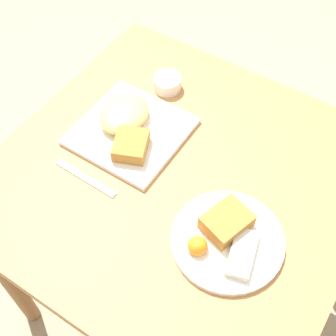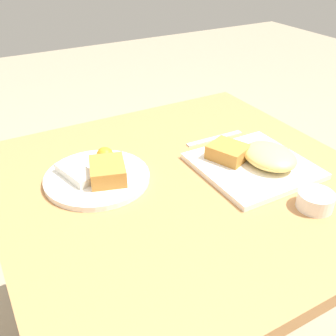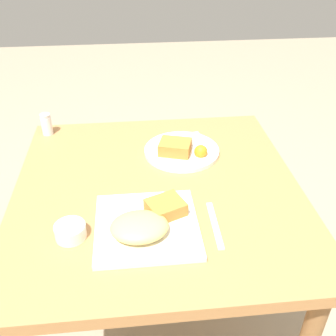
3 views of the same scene
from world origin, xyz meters
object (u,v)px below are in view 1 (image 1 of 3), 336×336
object	(u,v)px
plate_square_near	(128,126)
butter_knife	(86,178)
sauce_ramekin	(167,83)
plate_oval_far	(227,237)

from	to	relation	value
plate_square_near	butter_knife	distance (m)	0.18
sauce_ramekin	butter_knife	world-z (taller)	sauce_ramekin
sauce_ramekin	butter_knife	size ratio (longest dim) A/B	0.44
sauce_ramekin	plate_oval_far	bearing A→B (deg)	48.26
sauce_ramekin	plate_square_near	bearing A→B (deg)	1.40
plate_square_near	plate_oval_far	xyz separation A→B (m)	(0.14, 0.36, -0.01)
plate_square_near	butter_knife	world-z (taller)	plate_square_near
plate_square_near	sauce_ramekin	bearing A→B (deg)	-178.60
plate_square_near	sauce_ramekin	distance (m)	0.19
plate_oval_far	sauce_ramekin	bearing A→B (deg)	-131.74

